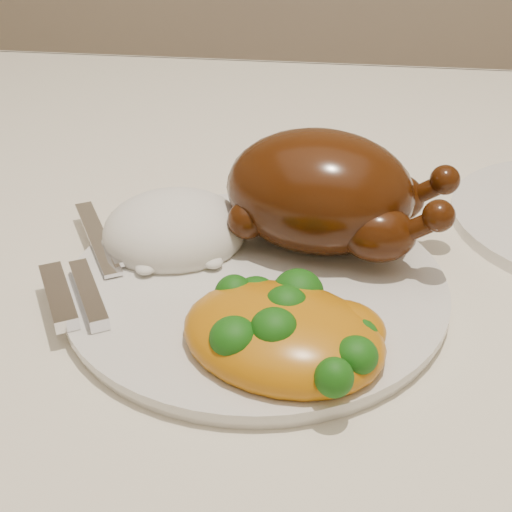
# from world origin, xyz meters

# --- Properties ---
(dining_table) EXTENTS (1.60, 0.90, 0.76)m
(dining_table) POSITION_xyz_m (0.00, 0.00, 0.67)
(dining_table) COLOR brown
(dining_table) RESTS_ON floor
(tablecloth) EXTENTS (1.73, 1.03, 0.18)m
(tablecloth) POSITION_xyz_m (0.00, 0.00, 0.74)
(tablecloth) COLOR silver
(tablecloth) RESTS_ON dining_table
(dinner_plate) EXTENTS (0.34, 0.34, 0.01)m
(dinner_plate) POSITION_xyz_m (0.02, -0.04, 0.77)
(dinner_plate) COLOR silver
(dinner_plate) RESTS_ON tablecloth
(roast_chicken) EXTENTS (0.18, 0.13, 0.09)m
(roast_chicken) POSITION_xyz_m (0.06, 0.02, 0.82)
(roast_chicken) COLOR #441C07
(roast_chicken) RESTS_ON dinner_plate
(rice_mound) EXTENTS (0.13, 0.13, 0.06)m
(rice_mound) POSITION_xyz_m (-0.05, 0.00, 0.79)
(rice_mound) COLOR white
(rice_mound) RESTS_ON dinner_plate
(mac_and_cheese) EXTENTS (0.15, 0.13, 0.05)m
(mac_and_cheese) POSITION_xyz_m (0.05, -0.11, 0.79)
(mac_and_cheese) COLOR orange
(mac_and_cheese) RESTS_ON dinner_plate
(cutlery) EXTENTS (0.08, 0.17, 0.01)m
(cutlery) POSITION_xyz_m (-0.10, -0.05, 0.78)
(cutlery) COLOR silver
(cutlery) RESTS_ON dinner_plate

